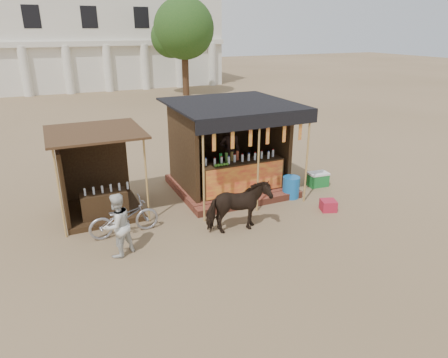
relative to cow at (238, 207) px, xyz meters
name	(u,v)px	position (x,y,z in m)	size (l,w,h in m)	color
ground	(251,243)	(0.03, -0.66, -0.67)	(120.00, 120.00, 0.00)	#846B4C
main_stall	(230,158)	(1.04, 2.70, 0.36)	(3.60, 3.61, 2.78)	brown
secondary_stall	(94,185)	(-3.14, 2.57, 0.18)	(2.40, 2.40, 2.38)	#382814
cow	(238,207)	(0.00, 0.00, 0.00)	(0.72, 1.59, 1.34)	black
motorbike	(124,218)	(-2.65, 1.03, -0.22)	(0.61, 1.74, 0.91)	#9D9DA5
bystander	(117,225)	(-2.95, 0.11, 0.08)	(0.73, 0.57, 1.50)	silver
blue_barrel	(291,187)	(2.43, 1.31, -0.34)	(0.51, 0.51, 0.66)	#1661AB
red_crate	(328,205)	(2.88, 0.07, -0.52)	(0.41, 0.40, 0.31)	#A31B30
cooler	(318,179)	(3.76, 1.74, -0.44)	(0.67, 0.49, 0.46)	#19732E
background_building	(61,39)	(-1.97, 29.28, 3.31)	(26.00, 7.45, 8.18)	silver
tree	(181,31)	(5.84, 21.48, 3.96)	(4.50, 4.40, 7.00)	#382314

